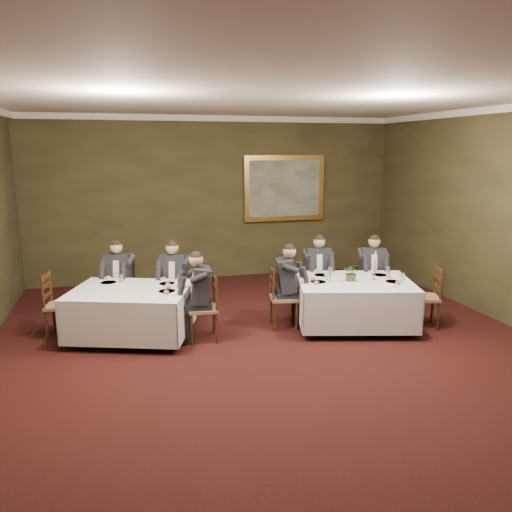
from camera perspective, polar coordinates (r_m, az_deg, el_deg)
name	(u,v)px	position (r m, az deg, el deg)	size (l,w,h in m)	color
ground	(289,370)	(6.69, 3.76, -12.85)	(10.00, 10.00, 0.00)	black
ceiling	(293,89)	(6.09, 4.24, 18.50)	(8.00, 10.00, 0.10)	silver
back_wall	(216,199)	(10.96, -4.56, 6.53)	(8.00, 0.10, 3.50)	#2E2B17
crown_molding	(293,94)	(6.09, 4.23, 17.94)	(8.00, 10.00, 0.12)	white
table_main	(354,300)	(8.19, 11.17, -4.92)	(2.10, 1.79, 0.67)	black
table_second	(131,309)	(7.80, -14.06, -5.93)	(2.08, 1.82, 0.67)	black
chair_main_backleft	(316,293)	(9.03, 6.92, -4.24)	(0.49, 0.47, 1.00)	#856244
diner_main_backleft	(317,281)	(8.96, 6.98, -2.86)	(0.45, 0.52, 1.35)	black
chair_main_backright	(371,293)	(9.21, 12.96, -4.15)	(0.53, 0.52, 1.00)	#856244
diner_main_backright	(371,281)	(9.14, 13.04, -2.79)	(0.51, 0.57, 1.35)	black
chair_main_endleft	(283,310)	(8.09, 3.10, -6.14)	(0.49, 0.50, 1.00)	#856244
diner_main_endleft	(284,296)	(8.02, 3.20, -4.59)	(0.54, 0.47, 1.35)	black
chair_main_endright	(425,309)	(8.54, 18.72, -5.80)	(0.55, 0.56, 1.00)	#856244
chair_sec_backleft	(121,301)	(8.80, -15.12, -5.03)	(0.56, 0.55, 1.00)	#856244
diner_sec_backleft	(120,289)	(8.73, -15.23, -3.62)	(0.54, 0.59, 1.35)	black
chair_sec_backright	(176,303)	(8.54, -9.16, -5.27)	(0.57, 0.55, 1.00)	#856244
diner_sec_backright	(175,290)	(8.47, -9.23, -3.82)	(0.55, 0.59, 1.35)	black
chair_sec_endright	(204,321)	(7.59, -5.99, -7.44)	(0.46, 0.47, 1.00)	#856244
diner_sec_endright	(203,307)	(7.52, -6.12, -5.81)	(0.51, 0.44, 1.35)	black
chair_sec_endleft	(61,318)	(8.25, -21.35, -6.62)	(0.48, 0.50, 1.00)	#856244
centerpiece	(352,272)	(8.04, 10.90, -1.77)	(0.27, 0.24, 0.30)	#2D5926
candlestick	(375,269)	(8.20, 13.42, -1.44)	(0.07, 0.07, 0.48)	#C0863A
place_setting_table_main	(324,272)	(8.42, 7.75, -1.88)	(0.33, 0.31, 0.14)	white
place_setting_table_second	(112,280)	(8.21, -16.16, -2.61)	(0.33, 0.31, 0.14)	white
painting	(284,188)	(11.26, 3.26, 7.73)	(1.85, 0.09, 1.46)	#E3B153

